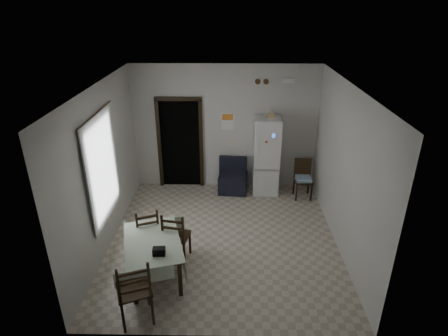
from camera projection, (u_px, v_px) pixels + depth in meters
name	position (u px, v px, depth m)	size (l,w,h in m)	color
ground	(224.00, 239.00, 7.12)	(4.50, 4.50, 0.00)	#BDB09B
ceiling	(223.00, 86.00, 5.91)	(4.20, 4.50, 0.02)	white
wall_back	(225.00, 128.00, 8.56)	(4.20, 0.02, 2.90)	silver
wall_front	(220.00, 249.00, 4.47)	(4.20, 0.02, 2.90)	silver
wall_left	(104.00, 169.00, 6.55)	(0.02, 4.50, 2.90)	silver
wall_right	(344.00, 170.00, 6.48)	(0.02, 4.50, 2.90)	silver
doorway	(182.00, 141.00, 8.92)	(1.06, 0.52, 2.22)	black
window_recess	(96.00, 168.00, 6.32)	(0.10, 1.20, 1.60)	silver
curtain	(103.00, 168.00, 6.32)	(0.02, 1.45, 1.85)	silver
curtain_rod	(95.00, 114.00, 5.93)	(0.02, 0.02, 1.60)	black
calendar	(228.00, 121.00, 8.47)	(0.28, 0.02, 0.40)	white
calendar_image	(228.00, 117.00, 8.43)	(0.24, 0.01, 0.14)	orange
light_switch	(232.00, 143.00, 8.69)	(0.08, 0.02, 0.12)	beige
vent_left	(258.00, 82.00, 8.09)	(0.12, 0.12, 0.03)	#523721
vent_right	(266.00, 82.00, 8.08)	(0.12, 0.12, 0.03)	#523721
emergency_light	(288.00, 81.00, 8.04)	(0.25, 0.07, 0.09)	white
fridge	(266.00, 156.00, 8.48)	(0.58, 0.58, 1.80)	white
tan_cone	(271.00, 113.00, 8.11)	(0.22, 0.22, 0.18)	tan
navy_seat	(233.00, 176.00, 8.70)	(0.65, 0.63, 0.78)	black
corner_chair	(303.00, 180.00, 8.40)	(0.39, 0.39, 0.89)	black
dining_table	(154.00, 258.00, 6.04)	(0.86, 1.30, 0.67)	#B0C3A7
black_bag	(159.00, 251.00, 5.57)	(0.19, 0.11, 0.12)	black
dining_chair_far_left	(147.00, 230.00, 6.55)	(0.40, 0.40, 0.94)	black
dining_chair_far_right	(177.00, 235.00, 6.39)	(0.41, 0.41, 0.96)	black
dining_chair_near_head	(134.00, 289.00, 5.14)	(0.46, 0.46, 1.08)	black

